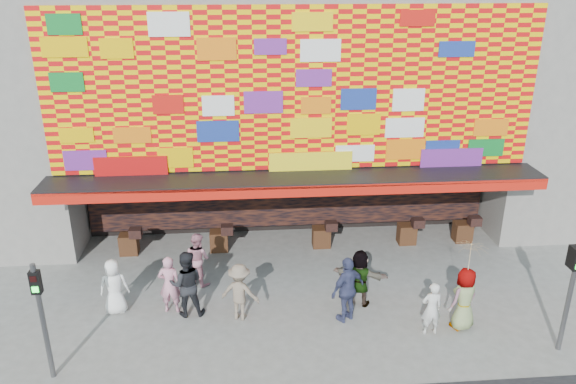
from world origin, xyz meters
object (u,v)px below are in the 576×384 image
object	(u,v)px
ped_b	(170,284)
ped_h	(432,308)
signal_left	(41,309)
ped_g	(464,299)
ped_c	(186,284)
ped_d	(240,292)
signal_right	(572,285)
ped_f	(359,278)
ped_a	(114,287)
ped_i	(198,258)
ped_e	(348,289)
parasol	(470,257)

from	to	relation	value
ped_b	ped_h	xyz separation A→B (m)	(6.87, -1.59, -0.10)
signal_left	ped_h	world-z (taller)	signal_left
ped_g	ped_c	bearing A→B (deg)	-35.10
ped_d	signal_left	bearing A→B (deg)	42.92
signal_right	ped_d	world-z (taller)	signal_right
ped_f	ped_b	bearing A→B (deg)	20.10
ped_g	ped_h	xyz separation A→B (m)	(-0.92, -0.18, -0.13)
ped_a	ped_i	distance (m)	2.59
ped_h	ped_e	bearing A→B (deg)	-24.88
ped_i	ped_c	bearing A→B (deg)	123.47
ped_i	parasol	xyz separation A→B (m)	(7.14, -2.89, 1.28)
signal_right	ped_e	world-z (taller)	signal_right
signal_right	ped_i	size ratio (longest dim) A/B	1.81
ped_g	ped_d	bearing A→B (deg)	-34.38
ped_e	ped_h	world-z (taller)	ped_e
signal_right	ped_a	world-z (taller)	signal_right
signal_left	ped_g	bearing A→B (deg)	6.18
signal_right	parasol	size ratio (longest dim) A/B	1.70
ped_a	ped_h	world-z (taller)	ped_a
ped_d	ped_g	xyz separation A→B (m)	(5.88, -0.91, 0.06)
signal_right	ped_c	distance (m)	9.76
ped_g	parasol	world-z (taller)	parasol
signal_right	parasol	xyz separation A→B (m)	(-2.12, 1.11, 0.25)
ped_i	ped_f	bearing A→B (deg)	-158.82
ped_b	ped_g	bearing A→B (deg)	174.83
ped_f	parasol	bearing A→B (deg)	173.08
ped_d	parasol	world-z (taller)	parasol
ped_c	signal_left	bearing A→B (deg)	35.77
ped_c	ped_f	xyz separation A→B (m)	(4.80, 0.10, -0.11)
parasol	signal_left	bearing A→B (deg)	-173.82
ped_c	ped_f	world-z (taller)	ped_c
ped_d	ped_h	bearing A→B (deg)	-174.18
ped_b	ped_f	xyz separation A→B (m)	(5.28, -0.08, -0.01)
ped_c	ped_g	xyz separation A→B (m)	(7.32, -1.23, -0.08)
ped_f	signal_right	bearing A→B (deg)	173.13
ped_b	ped_d	distance (m)	1.98
ped_i	signal_right	bearing A→B (deg)	-163.61
ped_f	ped_g	bearing A→B (deg)	173.08
parasol	ped_g	bearing A→B (deg)	-3.58
ped_a	ped_i	bearing A→B (deg)	-154.34
signal_left	ped_i	bearing A→B (deg)	51.79
signal_right	ped_b	xyz separation A→B (m)	(-9.91, 2.53, -1.01)
ped_b	ped_a	bearing A→B (deg)	1.96
ped_a	ped_b	distance (m)	1.53
signal_left	ped_b	distance (m)	3.69
ped_h	parasol	xyz separation A→B (m)	(0.92, 0.18, 1.36)
ped_b	ped_c	xyz separation A→B (m)	(0.48, -0.18, 0.11)
signal_right	ped_h	bearing A→B (deg)	162.88
ped_f	parasol	xyz separation A→B (m)	(2.52, -1.33, 1.26)
signal_left	parasol	world-z (taller)	signal_left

